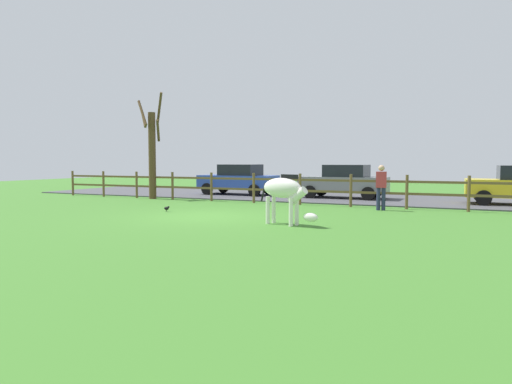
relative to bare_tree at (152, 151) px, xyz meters
name	(u,v)px	position (x,y,z in m)	size (l,w,h in m)	color
ground_plane	(205,216)	(5.85, -4.94, -2.27)	(60.00, 60.00, 0.00)	#3D7528
parking_asphalt	(300,196)	(5.85, 4.36, -2.25)	(28.00, 7.40, 0.05)	#47474C
paddock_fence	(254,186)	(5.25, 0.06, -1.55)	(20.91, 0.11, 1.27)	brown
bare_tree	(152,151)	(0.00, 0.00, 0.00)	(1.29, 1.30, 4.98)	#513A23
zebra	(285,192)	(8.88, -5.72, -1.35)	(1.90, 0.79, 1.41)	white
crow_on_grass	(167,208)	(3.92, -4.35, -2.15)	(0.21, 0.10, 0.20)	black
parked_car_blue	(239,179)	(2.76, 3.55, -1.43)	(4.02, 1.92, 1.56)	#2D4CAD
parked_car_grey	(344,181)	(8.28, 3.60, -1.43)	(4.04, 1.96, 1.56)	slate
visitor_near_fence	(381,185)	(10.69, -0.72, -1.37)	(0.38, 0.25, 1.64)	#232847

